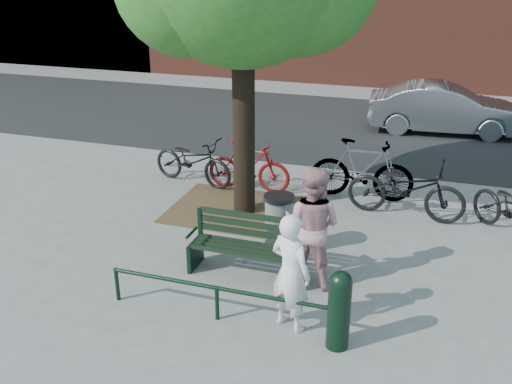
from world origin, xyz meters
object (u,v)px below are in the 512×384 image
(parked_car, at_px, (445,109))
(person_right, at_px, (312,226))
(park_bench, at_px, (248,244))
(bollard, at_px, (339,307))
(person_left, at_px, (291,272))
(bicycle_c, at_px, (406,188))
(litter_bin, at_px, (279,224))

(parked_car, bearing_deg, person_right, 164.33)
(park_bench, height_order, bollard, bollard)
(person_left, xyz_separation_m, bicycle_c, (1.14, 3.94, -0.24))
(bollard, distance_m, parked_car, 10.13)
(parked_car, bearing_deg, litter_bin, 158.77)
(bicycle_c, bearing_deg, bollard, 178.73)
(park_bench, distance_m, person_right, 1.04)
(park_bench, height_order, litter_bin, litter_bin)
(bollard, bearing_deg, litter_bin, 122.94)
(park_bench, xyz_separation_m, parked_car, (2.64, 8.73, 0.18))
(person_left, distance_m, bollard, 0.74)
(person_right, height_order, parked_car, person_right)
(person_right, bearing_deg, park_bench, 14.15)
(person_right, distance_m, bollard, 1.60)
(person_right, height_order, bollard, person_right)
(bollard, bearing_deg, park_bench, 140.30)
(bicycle_c, bearing_deg, park_bench, 148.57)
(person_left, distance_m, litter_bin, 2.03)
(person_right, height_order, litter_bin, person_right)
(bicycle_c, xyz_separation_m, parked_car, (0.55, 5.92, 0.10))
(litter_bin, bearing_deg, parked_car, 73.40)
(park_bench, bearing_deg, parked_car, 73.18)
(person_right, bearing_deg, bicycle_c, -102.69)
(person_left, xyz_separation_m, person_right, (0.00, 1.20, 0.09))
(person_left, height_order, parked_car, person_left)
(park_bench, xyz_separation_m, litter_bin, (0.26, 0.75, 0.03))
(park_bench, bearing_deg, person_left, -49.92)
(person_right, xyz_separation_m, parked_car, (1.69, 8.66, -0.24))
(person_right, distance_m, parked_car, 8.83)
(person_left, bearing_deg, person_right, -66.34)
(park_bench, relative_size, person_left, 1.08)
(litter_bin, bearing_deg, person_left, -69.89)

